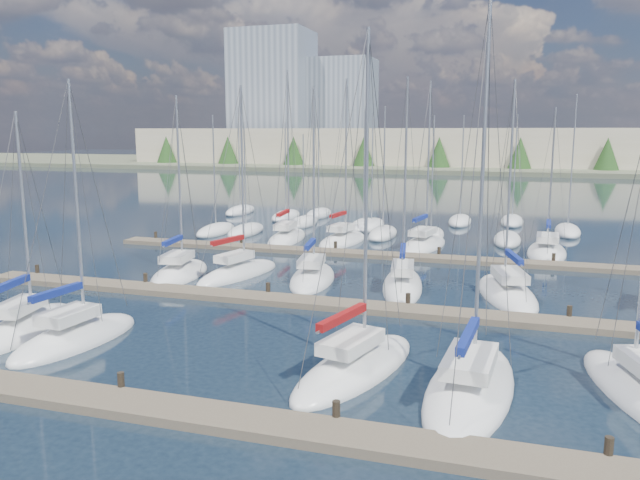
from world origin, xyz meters
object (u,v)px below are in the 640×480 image
(sailboat_l, at_px, (507,293))
(sailboat_p, at_px, (423,245))
(sailboat_q, at_px, (547,252))
(sailboat_j, at_px, (312,278))
(sailboat_i, at_px, (238,273))
(sailboat_c, at_px, (76,338))
(sailboat_h, at_px, (180,274))
(sailboat_k, at_px, (402,285))
(sailboat_n, at_px, (287,238))
(sailboat_b, at_px, (25,328))
(sailboat_o, at_px, (343,240))
(sailboat_e, at_px, (470,388))
(sailboat_d, at_px, (356,367))

(sailboat_l, bearing_deg, sailboat_p, 102.04)
(sailboat_q, xyz_separation_m, sailboat_j, (-14.54, -13.50, 0.01))
(sailboat_p, relative_size, sailboat_i, 1.08)
(sailboat_c, xyz_separation_m, sailboat_i, (1.54, 13.99, 0.01))
(sailboat_i, xyz_separation_m, sailboat_h, (-3.63, -1.20, -0.02))
(sailboat_q, height_order, sailboat_i, sailboat_i)
(sailboat_k, xyz_separation_m, sailboat_h, (-14.42, -1.24, -0.01))
(sailboat_l, distance_m, sailboat_j, 11.81)
(sailboat_n, relative_size, sailboat_i, 1.17)
(sailboat_j, distance_m, sailboat_p, 14.58)
(sailboat_p, bearing_deg, sailboat_l, -55.10)
(sailboat_i, bearing_deg, sailboat_b, -95.87)
(sailboat_n, bearing_deg, sailboat_q, -5.22)
(sailboat_l, height_order, sailboat_j, sailboat_l)
(sailboat_p, relative_size, sailboat_o, 0.98)
(sailboat_e, relative_size, sailboat_d, 1.05)
(sailboat_d, height_order, sailboat_h, sailboat_d)
(sailboat_j, bearing_deg, sailboat_c, -123.93)
(sailboat_n, bearing_deg, sailboat_l, -41.84)
(sailboat_d, bearing_deg, sailboat_h, 154.83)
(sailboat_n, relative_size, sailboat_c, 1.23)
(sailboat_k, distance_m, sailboat_p, 13.86)
(sailboat_d, relative_size, sailboat_i, 1.07)
(sailboat_k, xyz_separation_m, sailboat_c, (-12.33, -14.03, -0.01))
(sailboat_b, bearing_deg, sailboat_c, -20.07)
(sailboat_c, height_order, sailboat_h, sailboat_h)
(sailboat_h, bearing_deg, sailboat_k, -3.65)
(sailboat_k, xyz_separation_m, sailboat_j, (-5.76, 0.17, -0.00))
(sailboat_p, relative_size, sailboat_b, 1.28)
(sailboat_c, bearing_deg, sailboat_h, 104.59)
(sailboat_j, height_order, sailboat_d, sailboat_d)
(sailboat_l, relative_size, sailboat_q, 1.09)
(sailboat_d, xyz_separation_m, sailboat_c, (-12.86, -0.31, -0.01))
(sailboat_e, xyz_separation_m, sailboat_i, (-15.76, 14.34, 0.02))
(sailboat_n, bearing_deg, sailboat_p, -4.28)
(sailboat_p, bearing_deg, sailboat_q, 8.07)
(sailboat_k, height_order, sailboat_b, sailboat_k)
(sailboat_j, xyz_separation_m, sailboat_c, (-6.56, -14.20, -0.00))
(sailboat_q, bearing_deg, sailboat_d, -104.35)
(sailboat_k, bearing_deg, sailboat_e, -79.47)
(sailboat_d, bearing_deg, sailboat_e, 6.17)
(sailboat_e, bearing_deg, sailboat_b, -178.17)
(sailboat_e, height_order, sailboat_o, sailboat_e)
(sailboat_n, relative_size, sailboat_o, 1.06)
(sailboat_j, bearing_deg, sailboat_h, -179.91)
(sailboat_q, xyz_separation_m, sailboat_d, (-8.24, -27.39, 0.01))
(sailboat_k, xyz_separation_m, sailboat_i, (-10.79, -0.04, 0.01))
(sailboat_c, bearing_deg, sailboat_q, 57.98)
(sailboat_k, xyz_separation_m, sailboat_p, (-0.69, 13.84, -0.01))
(sailboat_i, bearing_deg, sailboat_h, -148.17)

